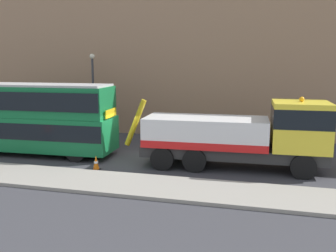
# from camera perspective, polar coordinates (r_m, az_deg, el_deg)

# --- Properties ---
(ground_plane) EXTENTS (120.00, 120.00, 0.00)m
(ground_plane) POSITION_cam_1_polar(r_m,az_deg,el_deg) (20.60, -5.88, -5.09)
(ground_plane) COLOR #38383D
(near_kerb) EXTENTS (60.00, 2.80, 0.15)m
(near_kerb) POSITION_cam_1_polar(r_m,az_deg,el_deg) (16.88, -10.91, -8.36)
(near_kerb) COLOR gray
(near_kerb) RESTS_ON ground_plane
(building_facade) EXTENTS (60.00, 1.50, 16.00)m
(building_facade) POSITION_cam_1_polar(r_m,az_deg,el_deg) (27.30, -0.40, 15.71)
(building_facade) COLOR #9E7A5B
(building_facade) RESTS_ON ground_plane
(recovery_tow_truck) EXTENTS (10.18, 2.95, 3.67)m
(recovery_tow_truck) POSITION_cam_1_polar(r_m,az_deg,el_deg) (18.73, 11.24, -1.21)
(recovery_tow_truck) COLOR #2D2D2D
(recovery_tow_truck) RESTS_ON ground_plane
(double_decker_bus) EXTENTS (11.11, 2.93, 4.06)m
(double_decker_bus) POSITION_cam_1_polar(r_m,az_deg,el_deg) (23.02, -21.65, 1.52)
(double_decker_bus) COLOR #146B38
(double_decker_bus) RESTS_ON ground_plane
(traffic_cone_near_bus) EXTENTS (0.36, 0.36, 0.72)m
(traffic_cone_near_bus) POSITION_cam_1_polar(r_m,az_deg,el_deg) (18.78, -10.98, -5.62)
(traffic_cone_near_bus) COLOR orange
(traffic_cone_near_bus) RESTS_ON ground_plane
(street_lamp) EXTENTS (0.36, 0.36, 5.83)m
(street_lamp) POSITION_cam_1_polar(r_m,az_deg,el_deg) (26.81, -11.40, 5.78)
(street_lamp) COLOR #38383D
(street_lamp) RESTS_ON ground_plane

